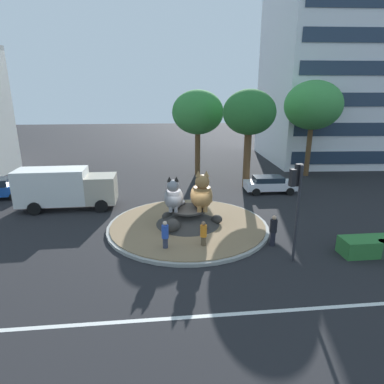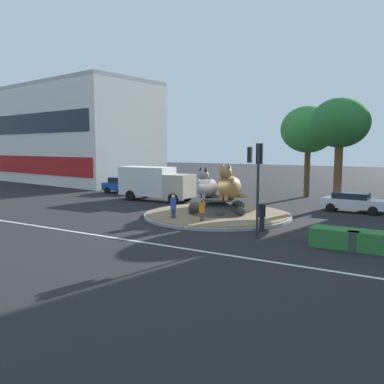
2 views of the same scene
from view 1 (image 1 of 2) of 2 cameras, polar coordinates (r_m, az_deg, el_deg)
ground_plane at (r=20.23m, az=-0.74°, el=-6.27°), size 160.00×160.00×0.00m
lane_centreline at (r=12.87m, az=3.05°, el=-21.21°), size 112.00×0.20×0.01m
roundabout_island at (r=20.08m, az=-0.74°, el=-5.24°), size 10.02×10.02×1.25m
cat_statue_grey at (r=19.52m, az=-3.29°, el=-0.81°), size 1.53×2.18×2.15m
cat_statue_tabby at (r=19.57m, az=1.74°, el=-0.37°), size 1.60×2.43×2.48m
traffic_light_mast at (r=15.79m, az=18.21°, el=0.02°), size 0.71×0.60×4.90m
office_tower at (r=46.20m, az=27.12°, el=20.27°), size 20.83×15.79×24.23m
broadleaf_tree_behind_island at (r=32.80m, az=1.04°, el=13.98°), size 5.13×5.13×8.55m
second_tree_near_tower at (r=28.46m, az=10.19°, el=13.65°), size 4.51×4.51×8.52m
third_tree_left at (r=34.36m, az=20.82°, el=14.23°), size 5.54×5.54×9.42m
pedestrian_blue_shirt at (r=16.87m, az=-4.82°, el=-7.80°), size 0.37×0.37×1.74m
pedestrian_orange_shirt at (r=17.13m, az=2.06°, el=-7.64°), size 0.36×0.36×1.61m
pedestrian_black_shirt at (r=18.04m, az=14.32°, el=-6.59°), size 0.39×0.39×1.76m
sedan_on_far_lane at (r=27.90m, az=13.74°, el=1.41°), size 4.40×2.11×1.41m
delivery_box_truck at (r=24.78m, az=-21.72°, el=0.80°), size 6.89×2.60×2.96m
litter_bin at (r=19.13m, az=30.94°, el=-8.76°), size 0.56×0.56×0.90m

